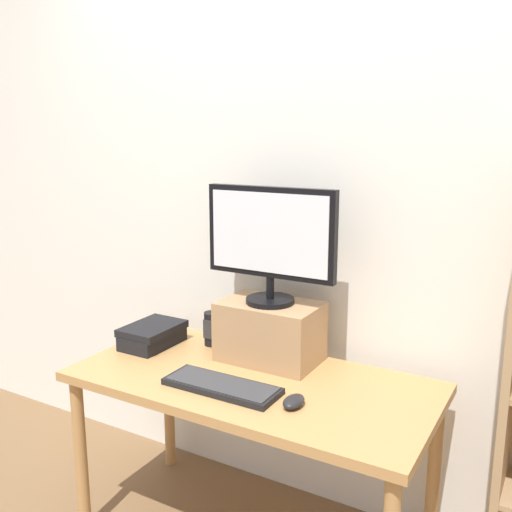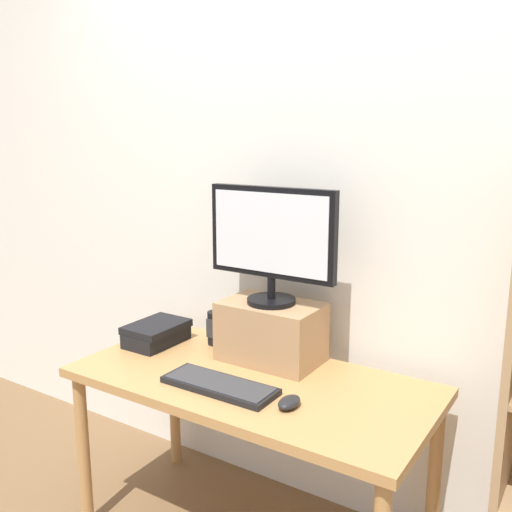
{
  "view_description": "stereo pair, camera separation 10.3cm",
  "coord_description": "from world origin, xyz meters",
  "views": [
    {
      "loc": [
        1.01,
        -1.72,
        1.6
      ],
      "look_at": [
        -0.02,
        0.07,
        1.15
      ],
      "focal_mm": 40.0,
      "sensor_mm": 36.0,
      "label": 1
    },
    {
      "loc": [
        1.1,
        -1.66,
        1.6
      ],
      "look_at": [
        -0.02,
        0.07,
        1.15
      ],
      "focal_mm": 40.0,
      "sensor_mm": 36.0,
      "label": 2
    }
  ],
  "objects": [
    {
      "name": "keyboard",
      "position": [
        -0.04,
        -0.14,
        0.72
      ],
      "size": [
        0.43,
        0.16,
        0.02
      ],
      "color": "black",
      "rests_on": "desk"
    },
    {
      "name": "riser_box",
      "position": [
        -0.02,
        0.19,
        0.82
      ],
      "size": [
        0.39,
        0.25,
        0.24
      ],
      "color": "#A87F56",
      "rests_on": "desk"
    },
    {
      "name": "desk",
      "position": [
        0.0,
        0.0,
        0.63
      ],
      "size": [
        1.36,
        0.66,
        0.7
      ],
      "color": "#B7844C",
      "rests_on": "ground_plane"
    },
    {
      "name": "computer_mouse",
      "position": [
        0.24,
        -0.13,
        0.72
      ],
      "size": [
        0.06,
        0.1,
        0.04
      ],
      "color": "black",
      "rests_on": "desk"
    },
    {
      "name": "back_wall",
      "position": [
        0.0,
        0.44,
        1.3
      ],
      "size": [
        7.0,
        0.08,
        2.6
      ],
      "color": "silver",
      "rests_on": "ground_plane"
    },
    {
      "name": "book_stack",
      "position": [
        -0.54,
        0.08,
        0.75
      ],
      "size": [
        0.19,
        0.27,
        0.09
      ],
      "color": "black",
      "rests_on": "desk"
    },
    {
      "name": "desk_speaker",
      "position": [
        -0.32,
        0.21,
        0.78
      ],
      "size": [
        0.07,
        0.07,
        0.15
      ],
      "color": "black",
      "rests_on": "desk"
    },
    {
      "name": "computer_monitor",
      "position": [
        -0.02,
        0.18,
        1.2
      ],
      "size": [
        0.54,
        0.19,
        0.46
      ],
      "color": "black",
      "rests_on": "riser_box"
    }
  ]
}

